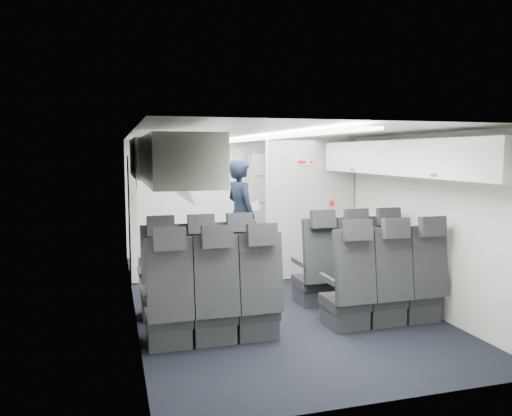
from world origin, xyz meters
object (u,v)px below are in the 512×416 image
seat_row_mid (304,296)px  flight_attendant (241,215)px  boarding_door (132,216)px  galley_unit (270,204)px  seat_row_front (277,276)px  carry_on_bag (153,162)px

seat_row_mid → flight_attendant: flight_attendant is taller
boarding_door → flight_attendant: size_ratio=1.02×
seat_row_mid → galley_unit: (0.95, 4.15, 0.55)m
seat_row_front → flight_attendant: (0.06, 2.05, 0.51)m
seat_row_front → seat_row_mid: 0.90m
seat_row_mid → flight_attendant: 2.99m
seat_row_front → boarding_door: size_ratio=1.79×
galley_unit → carry_on_bag: size_ratio=5.29×
seat_row_mid → flight_attendant: bearing=88.8°
galley_unit → carry_on_bag: bearing=-130.9°
boarding_door → flight_attendant: bearing=-1.3°
seat_row_front → flight_attendant: bearing=88.2°
flight_attendant → carry_on_bag: bearing=119.9°
boarding_door → carry_on_bag: (0.20, -1.58, 0.85)m
carry_on_bag → flight_attendant: bearing=27.8°
flight_attendant → carry_on_bag: size_ratio=5.08×
seat_row_mid → boarding_door: 3.45m
galley_unit → carry_on_bag: 3.74m
galley_unit → flight_attendant: size_ratio=1.04×
seat_row_front → carry_on_bag: (-1.44, 0.50, 1.40)m
seat_row_front → carry_on_bag: size_ratio=9.27×
boarding_door → carry_on_bag: bearing=-82.7°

